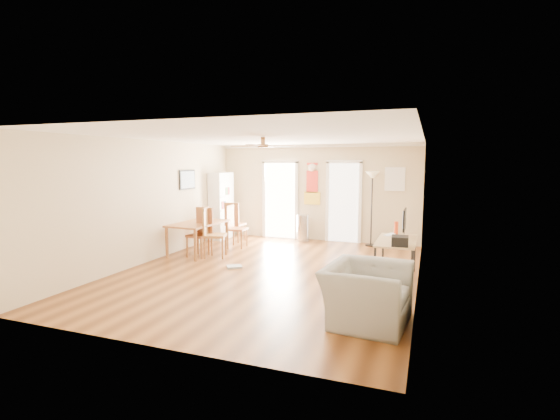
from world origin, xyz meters
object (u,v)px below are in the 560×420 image
at_px(dining_table, 199,238).
at_px(wastebasket_a, 351,276).
at_px(dining_chair_far, 236,222).
at_px(armchair, 367,294).
at_px(wastebasket_b, 381,287).
at_px(trash_can, 303,228).
at_px(printer, 400,241).
at_px(torchiere_lamp, 372,209).
at_px(dining_chair_right_b, 215,233).
at_px(computer_desk, 396,260).
at_px(bookshelf, 221,206).
at_px(dining_chair_right_a, 237,227).
at_px(dining_chair_near, 199,233).

distance_m(dining_table, wastebasket_a, 4.00).
bearing_deg(dining_chair_far, armchair, 137.46).
bearing_deg(armchair, wastebasket_b, 2.26).
distance_m(trash_can, printer, 4.35).
bearing_deg(printer, torchiere_lamp, 102.59).
height_order(dining_chair_right_b, computer_desk, dining_chair_right_b).
bearing_deg(trash_can, computer_desk, -47.14).
distance_m(bookshelf, torchiere_lamp, 4.09).
bearing_deg(dining_table, dining_chair_far, 84.25).
height_order(bookshelf, dining_chair_right_a, bookshelf).
bearing_deg(armchair, dining_table, 62.58).
bearing_deg(bookshelf, computer_desk, -25.30).
height_order(bookshelf, armchair, bookshelf).
height_order(dining_chair_right_a, printer, dining_chair_right_a).
height_order(dining_chair_near, wastebasket_a, dining_chair_near).
relative_size(bookshelf, wastebasket_b, 6.29).
bearing_deg(dining_chair_near, torchiere_lamp, 42.05).
relative_size(dining_chair_right_a, printer, 3.29).
distance_m(bookshelf, armchair, 6.65).
bearing_deg(computer_desk, wastebasket_b, -97.44).
xyz_separation_m(bookshelf, torchiere_lamp, (4.07, 0.40, 0.03)).
xyz_separation_m(dining_chair_right_a, dining_chair_right_b, (0.00, -1.12, 0.03)).
xyz_separation_m(dining_chair_far, trash_can, (1.70, 0.64, -0.17)).
bearing_deg(dining_table, dining_chair_near, -54.72).
distance_m(bookshelf, dining_chair_right_a, 1.39).
distance_m(dining_chair_right_b, dining_chair_far, 1.85).
bearing_deg(dining_chair_right_b, printer, -119.53).
height_order(dining_chair_far, computer_desk, dining_chair_far).
bearing_deg(wastebasket_a, armchair, -72.77).
relative_size(dining_table, dining_chair_right_b, 1.32).
height_order(computer_desk, wastebasket_b, computer_desk).
bearing_deg(trash_can, wastebasket_b, -57.44).
height_order(trash_can, torchiere_lamp, torchiere_lamp).
distance_m(trash_can, torchiere_lamp, 1.91).
bearing_deg(trash_can, dining_table, -129.47).
bearing_deg(printer, wastebasket_b, -114.59).
bearing_deg(armchair, dining_chair_right_b, 60.76).
bearing_deg(wastebasket_b, armchair, -93.47).
xyz_separation_m(dining_table, dining_chair_far, (0.16, 1.62, 0.16)).
xyz_separation_m(trash_can, computer_desk, (2.65, -2.85, 0.00)).
bearing_deg(dining_chair_far, printer, 152.99).
relative_size(dining_table, torchiere_lamp, 0.77).
height_order(dining_chair_right_a, dining_chair_far, dining_chair_far).
relative_size(bookshelf, armchair, 1.54).
xyz_separation_m(torchiere_lamp, wastebasket_b, (0.69, -3.94, -0.80)).
bearing_deg(wastebasket_a, trash_can, 119.21).
bearing_deg(computer_desk, torchiere_lamp, 106.24).
bearing_deg(dining_chair_right_a, wastebasket_b, -127.62).
xyz_separation_m(torchiere_lamp, wastebasket_a, (0.13, -3.48, -0.80)).
relative_size(wastebasket_b, armchair, 0.25).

